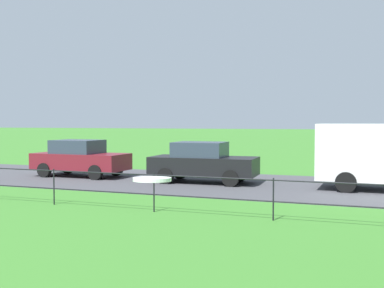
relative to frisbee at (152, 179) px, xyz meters
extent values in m
cube|color=#424247|center=(-0.62, 13.91, -1.91)|extent=(80.00, 7.04, 0.01)
cylinder|color=black|center=(-6.75, 7.93, -1.41)|extent=(0.04, 0.04, 1.00)
cylinder|color=black|center=(-3.68, 7.93, -1.41)|extent=(0.04, 0.04, 1.00)
cylinder|color=black|center=(-0.62, 7.93, -1.41)|extent=(0.04, 0.04, 1.00)
cylinder|color=black|center=(-0.62, 7.93, -1.46)|extent=(30.65, 0.03, 0.03)
cylinder|color=black|center=(-0.62, 7.93, -0.96)|extent=(30.65, 0.03, 0.03)
cylinder|color=white|center=(0.00, 0.00, 0.00)|extent=(0.33, 0.33, 0.04)
cube|color=maroon|center=(-9.89, 13.98, -1.27)|extent=(4.03, 1.76, 0.68)
cube|color=#2D3847|center=(-10.04, 13.98, -0.65)|extent=(1.92, 1.55, 0.56)
cylinder|color=black|center=(-8.63, 14.77, -1.61)|extent=(0.60, 0.21, 0.60)
cylinder|color=black|center=(-8.66, 13.15, -1.61)|extent=(0.60, 0.21, 0.60)
cylinder|color=black|center=(-11.11, 14.81, -1.61)|extent=(0.60, 0.21, 0.60)
cylinder|color=black|center=(-11.14, 13.19, -1.61)|extent=(0.60, 0.21, 0.60)
cube|color=black|center=(-4.37, 13.89, -1.27)|extent=(4.06, 1.84, 0.68)
cube|color=#2D3847|center=(-4.52, 13.89, -0.65)|extent=(1.95, 1.59, 0.56)
cylinder|color=black|center=(-3.16, 14.74, -1.61)|extent=(0.61, 0.22, 0.60)
cylinder|color=black|center=(-3.10, 13.13, -1.61)|extent=(0.61, 0.22, 0.60)
cylinder|color=black|center=(-5.64, 14.65, -1.61)|extent=(0.61, 0.22, 0.60)
cylinder|color=black|center=(-5.58, 13.04, -1.61)|extent=(0.61, 0.22, 0.60)
cylinder|color=black|center=(0.86, 14.95, -1.57)|extent=(0.69, 0.26, 0.68)
cylinder|color=black|center=(0.80, 13.09, -1.57)|extent=(0.69, 0.26, 0.68)
camera|label=1|loc=(1.40, -2.97, 0.40)|focal=44.15mm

